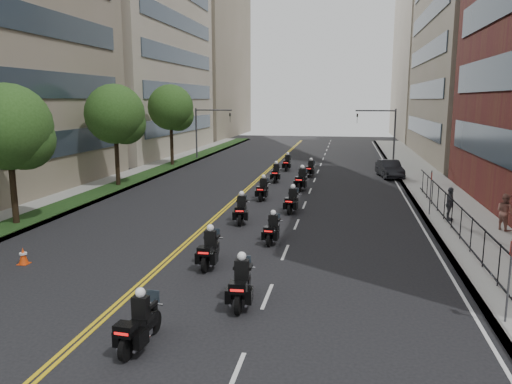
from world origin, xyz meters
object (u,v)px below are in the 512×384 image
(motorcycle_9, at_px, (311,169))
(traffic_cone, at_px, (23,256))
(motorcycle_3, at_px, (273,230))
(motorcycle_0, at_px, (139,325))
(motorcycle_1, at_px, (241,285))
(motorcycle_8, at_px, (276,174))
(pedestrian_b, at_px, (505,212))
(motorcycle_4, at_px, (241,210))
(motorcycle_2, at_px, (210,250))
(motorcycle_5, at_px, (292,201))
(pedestrian_c, at_px, (450,204))
(parked_sedan, at_px, (390,169))
(motorcycle_6, at_px, (263,190))
(motorcycle_10, at_px, (287,163))
(motorcycle_7, at_px, (302,180))

(motorcycle_9, height_order, traffic_cone, motorcycle_9)
(motorcycle_3, bearing_deg, motorcycle_0, -96.36)
(motorcycle_1, height_order, traffic_cone, motorcycle_1)
(motorcycle_1, distance_m, motorcycle_8, 24.48)
(motorcycle_0, bearing_deg, pedestrian_b, 52.23)
(motorcycle_1, xyz_separation_m, motorcycle_4, (-2.24, 10.66, -0.01))
(motorcycle_4, bearing_deg, motorcycle_0, -95.52)
(motorcycle_1, bearing_deg, motorcycle_9, 85.52)
(motorcycle_2, height_order, motorcycle_4, motorcycle_4)
(motorcycle_1, bearing_deg, motorcycle_4, 97.90)
(motorcycle_9, bearing_deg, motorcycle_1, -84.16)
(motorcycle_5, xyz_separation_m, motorcycle_8, (-2.47, 10.72, 0.01))
(pedestrian_c, bearing_deg, motorcycle_3, 138.73)
(motorcycle_4, distance_m, motorcycle_5, 3.84)
(motorcycle_5, distance_m, parked_sedan, 16.23)
(motorcycle_5, xyz_separation_m, pedestrian_c, (8.54, -1.10, 0.40))
(motorcycle_6, bearing_deg, motorcycle_1, -79.99)
(pedestrian_b, bearing_deg, motorcycle_10, 2.98)
(pedestrian_c, bearing_deg, traffic_cone, 136.49)
(motorcycle_5, height_order, motorcycle_10, motorcycle_10)
(motorcycle_8, distance_m, pedestrian_b, 18.88)
(motorcycle_3, height_order, motorcycle_5, motorcycle_5)
(pedestrian_b, bearing_deg, motorcycle_1, 104.64)
(motorcycle_0, xyz_separation_m, motorcycle_8, (-0.19, 27.61, 0.02))
(motorcycle_1, xyz_separation_m, motorcycle_5, (0.18, 13.65, -0.03))
(parked_sedan, relative_size, pedestrian_c, 2.44)
(motorcycle_10, height_order, pedestrian_b, pedestrian_b)
(motorcycle_7, bearing_deg, motorcycle_10, 109.17)
(motorcycle_1, bearing_deg, motorcycle_10, 89.99)
(motorcycle_0, bearing_deg, motorcycle_4, 95.51)
(motorcycle_3, distance_m, motorcycle_9, 20.49)
(motorcycle_0, relative_size, traffic_cone, 3.27)
(motorcycle_5, distance_m, motorcycle_6, 4.15)
(motorcycle_4, xyz_separation_m, motorcycle_7, (2.32, 10.31, 0.06))
(motorcycle_4, height_order, motorcycle_8, motorcycle_4)
(motorcycle_2, relative_size, motorcycle_7, 0.91)
(motorcycle_1, distance_m, motorcycle_2, 4.01)
(motorcycle_3, bearing_deg, pedestrian_c, 36.09)
(motorcycle_0, relative_size, pedestrian_b, 1.21)
(motorcycle_4, relative_size, motorcycle_8, 1.02)
(motorcycle_7, xyz_separation_m, parked_sedan, (6.81, 7.46, -0.01))
(motorcycle_4, xyz_separation_m, traffic_cone, (-7.24, -8.25, -0.35))
(motorcycle_6, distance_m, motorcycle_9, 10.87)
(motorcycle_0, height_order, motorcycle_8, motorcycle_8)
(motorcycle_3, height_order, traffic_cone, motorcycle_3)
(motorcycle_6, distance_m, motorcycle_8, 7.28)
(pedestrian_b, bearing_deg, parked_sedan, -16.97)
(motorcycle_2, distance_m, pedestrian_c, 14.06)
(motorcycle_7, xyz_separation_m, motorcycle_10, (-2.24, 10.09, -0.06))
(motorcycle_4, xyz_separation_m, motorcycle_6, (0.11, 6.43, -0.02))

